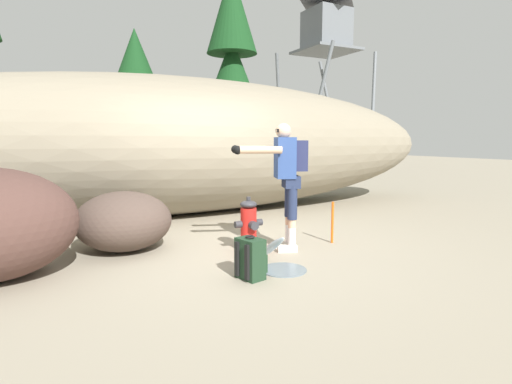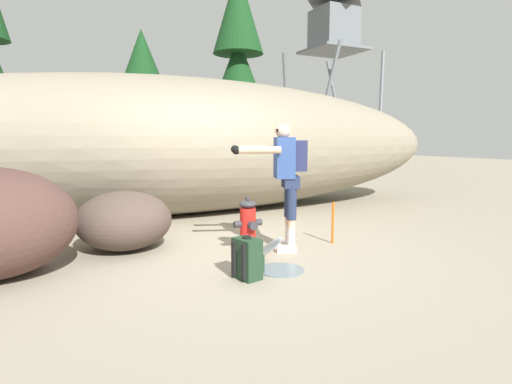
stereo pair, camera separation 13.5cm
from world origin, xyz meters
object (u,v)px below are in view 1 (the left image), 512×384
at_px(spare_backpack, 251,259).
at_px(fire_hydrant, 249,226).
at_px(utility_worker, 285,170).
at_px(boulder_mid, 124,221).
at_px(survey_stake, 332,222).
at_px(watchtower, 326,33).

bearing_deg(spare_backpack, fire_hydrant, 50.68).
height_order(fire_hydrant, spare_backpack, fire_hydrant).
relative_size(utility_worker, boulder_mid, 1.33).
relative_size(fire_hydrant, utility_worker, 0.43).
bearing_deg(fire_hydrant, survey_stake, -6.77).
height_order(boulder_mid, watchtower, watchtower).
relative_size(spare_backpack, survey_stake, 0.78).
bearing_deg(boulder_mid, utility_worker, -27.48).
bearing_deg(utility_worker, fire_hydrant, 0.53).
relative_size(spare_backpack, boulder_mid, 0.37).
height_order(spare_backpack, boulder_mid, boulder_mid).
xyz_separation_m(utility_worker, survey_stake, (0.81, 0.02, -0.78)).
height_order(watchtower, survey_stake, watchtower).
height_order(fire_hydrant, survey_stake, fire_hydrant).
height_order(fire_hydrant, boulder_mid, boulder_mid).
xyz_separation_m(fire_hydrant, survey_stake, (1.27, -0.15, -0.04)).
bearing_deg(spare_backpack, watchtower, 36.45).
distance_m(utility_worker, boulder_mid, 2.28).
height_order(utility_worker, watchtower, watchtower).
xyz_separation_m(utility_worker, boulder_mid, (-1.93, 1.00, -0.68)).
xyz_separation_m(boulder_mid, watchtower, (11.21, 10.63, 6.08)).
distance_m(spare_backpack, boulder_mid, 2.08).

